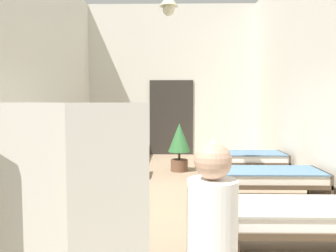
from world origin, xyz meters
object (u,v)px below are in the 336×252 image
bed_left_row_1 (73,177)px  bed_right_row_1 (265,178)px  bed_left_row_0 (22,215)px  bed_right_row_0 (311,217)px  bed_left_row_2 (99,158)px  potted_plant (179,143)px  bed_right_row_2 (242,158)px

bed_left_row_1 → bed_right_row_1: size_ratio=1.00×
bed_left_row_0 → bed_right_row_1: 3.74m
bed_right_row_0 → bed_left_row_1: 3.74m
bed_right_row_1 → bed_left_row_2: bearing=149.5°
bed_right_row_0 → potted_plant: size_ratio=1.60×
bed_right_row_0 → bed_right_row_1: (0.00, 1.90, 0.00)m
bed_right_row_0 → bed_left_row_1: size_ratio=1.00×
bed_left_row_0 → bed_right_row_1: size_ratio=1.00×
bed_left_row_0 → bed_right_row_2: same height
bed_left_row_0 → bed_right_row_0: 3.23m
bed_right_row_0 → bed_left_row_0: bearing=180.0°
bed_left_row_1 → bed_right_row_2: bearing=30.5°
bed_right_row_1 → bed_left_row_2: size_ratio=1.00×
bed_left_row_1 → potted_plant: (1.83, 2.60, 0.26)m
bed_right_row_0 → bed_left_row_1: same height
bed_right_row_1 → bed_left_row_0: bearing=-149.5°
bed_right_row_2 → bed_left_row_2: bearing=180.0°
bed_right_row_1 → bed_right_row_2: 1.90m
bed_left_row_2 → bed_right_row_2: size_ratio=1.00×
bed_left_row_0 → potted_plant: 4.87m
bed_right_row_1 → potted_plant: potted_plant is taller
bed_left_row_1 → bed_left_row_2: bearing=90.0°
bed_right_row_1 → bed_left_row_2: same height
bed_left_row_1 → potted_plant: potted_plant is taller
bed_left_row_0 → bed_left_row_2: (0.00, 3.80, 0.00)m
bed_left_row_0 → bed_left_row_1: size_ratio=1.00×
bed_right_row_2 → potted_plant: potted_plant is taller
bed_right_row_0 → bed_left_row_2: bearing=130.3°
potted_plant → bed_left_row_0: bearing=-112.2°
bed_left_row_0 → bed_left_row_1: 1.90m
bed_left_row_1 → bed_left_row_2: 1.90m
bed_left_row_1 → bed_right_row_1: same height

